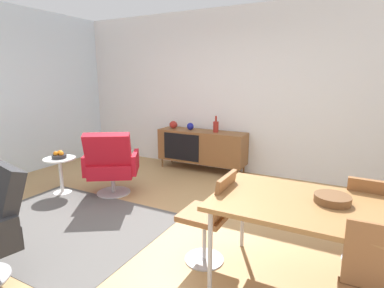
# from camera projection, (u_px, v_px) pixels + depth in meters

# --- Properties ---
(ground_plane) EXTENTS (8.32, 8.32, 0.00)m
(ground_plane) POSITION_uv_depth(u_px,v_px,m) (150.00, 232.00, 3.29)
(ground_plane) COLOR tan
(wall_back) EXTENTS (6.80, 0.12, 2.80)m
(wall_back) POSITION_uv_depth(u_px,v_px,m) (235.00, 92.00, 5.24)
(wall_back) COLOR white
(wall_back) RESTS_ON ground_plane
(sideboard) EXTENTS (1.60, 0.45, 0.72)m
(sideboard) POSITION_uv_depth(u_px,v_px,m) (202.00, 146.00, 5.41)
(sideboard) COLOR brown
(sideboard) RESTS_ON ground_plane
(vase_cobalt) EXTENTS (0.15, 0.15, 0.14)m
(vase_cobalt) POSITION_uv_depth(u_px,v_px,m) (173.00, 125.00, 5.60)
(vase_cobalt) COLOR maroon
(vase_cobalt) RESTS_ON sideboard
(vase_sculptural_dark) EXTENTS (0.09, 0.09, 0.28)m
(vase_sculptural_dark) POSITION_uv_depth(u_px,v_px,m) (216.00, 126.00, 5.20)
(vase_sculptural_dark) COLOR maroon
(vase_sculptural_dark) RESTS_ON sideboard
(vase_ceramic_small) EXTENTS (0.12, 0.12, 0.13)m
(vase_ceramic_small) POSITION_uv_depth(u_px,v_px,m) (190.00, 126.00, 5.44)
(vase_ceramic_small) COLOR navy
(vase_ceramic_small) RESTS_ON sideboard
(dining_table) EXTENTS (1.60, 0.90, 0.74)m
(dining_table) POSITION_uv_depth(u_px,v_px,m) (322.00, 210.00, 2.21)
(dining_table) COLOR olive
(dining_table) RESTS_ON ground_plane
(wooden_bowl_on_table) EXTENTS (0.26, 0.26, 0.06)m
(wooden_bowl_on_table) POSITION_uv_depth(u_px,v_px,m) (332.00, 199.00, 2.23)
(wooden_bowl_on_table) COLOR brown
(wooden_bowl_on_table) RESTS_ON dining_table
(dining_chair_near_window) EXTENTS (0.43, 0.40, 0.86)m
(dining_chair_near_window) POSITION_uv_depth(u_px,v_px,m) (211.00, 214.00, 2.66)
(dining_chair_near_window) COLOR brown
(dining_chair_near_window) RESTS_ON ground_plane
(dining_chair_back_right) EXTENTS (0.42, 0.44, 0.86)m
(dining_chair_back_right) POSITION_uv_depth(u_px,v_px,m) (369.00, 218.00, 2.58)
(dining_chair_back_right) COLOR brown
(dining_chair_back_right) RESTS_ON ground_plane
(lounge_chair_red) EXTENTS (0.89, 0.88, 0.95)m
(lounge_chair_red) POSITION_uv_depth(u_px,v_px,m) (111.00, 163.00, 4.23)
(lounge_chair_red) COLOR red
(lounge_chair_red) RESTS_ON ground_plane
(side_table_round) EXTENTS (0.44, 0.44, 0.52)m
(side_table_round) POSITION_uv_depth(u_px,v_px,m) (61.00, 171.00, 4.35)
(side_table_round) COLOR white
(side_table_round) RESTS_ON ground_plane
(fruit_bowl) EXTENTS (0.20, 0.20, 0.11)m
(fruit_bowl) POSITION_uv_depth(u_px,v_px,m) (59.00, 155.00, 4.30)
(fruit_bowl) COLOR #262628
(fruit_bowl) RESTS_ON side_table_round
(area_rug) EXTENTS (2.20, 1.70, 0.01)m
(area_rug) POSITION_uv_depth(u_px,v_px,m) (65.00, 224.00, 3.45)
(area_rug) COLOR #595654
(area_rug) RESTS_ON ground_plane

